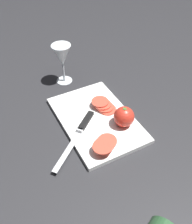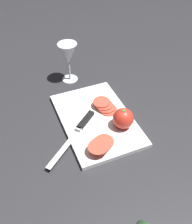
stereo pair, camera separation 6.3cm
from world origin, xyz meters
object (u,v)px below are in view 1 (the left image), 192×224
(wine_glass, at_px, (62,57))
(tomato_slice_stack_far, at_px, (105,144))
(whole_tomato, at_px, (124,117))
(knife, at_px, (82,127))
(tomato_slice_stack_near, at_px, (104,106))

(wine_glass, distance_m, tomato_slice_stack_far, 0.43)
(wine_glass, xyz_separation_m, whole_tomato, (-0.36, -0.08, -0.07))
(tomato_slice_stack_far, bearing_deg, knife, 14.12)
(wine_glass, height_order, knife, wine_glass)
(whole_tomato, bearing_deg, wine_glass, 12.26)
(tomato_slice_stack_near, bearing_deg, whole_tomato, -169.25)
(knife, bearing_deg, wine_glass, -140.12)
(whole_tomato, distance_m, knife, 0.15)
(tomato_slice_stack_far, bearing_deg, whole_tomato, -60.92)
(wine_glass, bearing_deg, knife, 169.19)
(wine_glass, distance_m, whole_tomato, 0.37)
(tomato_slice_stack_near, relative_size, tomato_slice_stack_far, 0.97)
(wine_glass, xyz_separation_m, tomato_slice_stack_far, (-0.42, 0.03, -0.09))
(whole_tomato, height_order, knife, whole_tomato)
(wine_glass, height_order, tomato_slice_stack_near, wine_glass)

